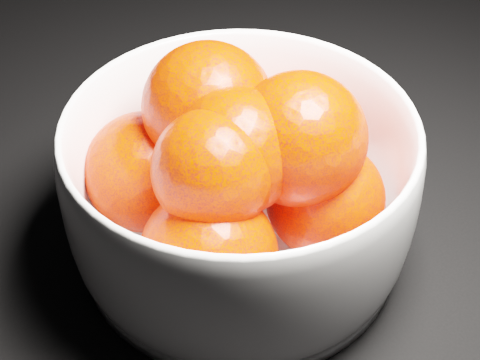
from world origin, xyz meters
TOP-DOWN VIEW (x-y plane):
  - ground at (0.00, 0.00)m, footprint 3.00×3.00m
  - bowl at (-0.07, 0.15)m, footprint 0.25×0.25m
  - orange_pile at (-0.07, 0.15)m, footprint 0.19×0.19m

SIDE VIEW (x-z plane):
  - ground at x=0.00m, z-range 0.00..0.00m
  - bowl at x=-0.07m, z-range 0.00..0.12m
  - orange_pile at x=-0.07m, z-range 0.01..0.16m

